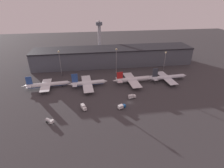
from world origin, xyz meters
name	(u,v)px	position (x,y,z in m)	size (l,w,h in m)	color
ground	(130,103)	(0.00, 0.00, 0.00)	(600.00, 600.00, 0.00)	#383538
terminal_building	(113,56)	(0.00, 85.89, 10.24)	(185.49, 30.51, 20.41)	#4C515B
airplane_0	(47,85)	(-68.17, 34.36, 3.30)	(43.12, 26.63, 12.59)	white
airplane_1	(88,83)	(-31.59, 32.08, 3.48)	(36.65, 35.41, 13.63)	white
airplane_2	(133,79)	(11.07, 33.48, 3.63)	(40.61, 34.32, 12.40)	silver
airplane_3	(167,77)	(45.92, 33.69, 3.39)	(41.44, 31.64, 14.13)	silver
service_vehicle_0	(122,106)	(-7.80, -6.91, 1.82)	(6.44, 4.76, 3.27)	#195199
service_vehicle_1	(83,107)	(-35.81, -4.02, 2.05)	(4.57, 6.40, 3.76)	white
service_vehicle_2	(50,121)	(-57.97, -16.16, 1.66)	(6.01, 5.30, 2.84)	white
service_vehicle_3	(132,96)	(3.13, 5.84, 1.89)	(6.48, 3.75, 3.42)	white
lamp_post_0	(60,60)	(-58.37, 60.06, 16.88)	(1.80, 1.80, 26.79)	slate
lamp_post_1	(116,58)	(-0.79, 60.06, 16.95)	(1.80, 1.80, 26.92)	slate
lamp_post_2	(165,58)	(53.33, 60.06, 13.79)	(1.80, 1.80, 21.21)	slate
control_tower	(99,34)	(-12.35, 135.89, 26.30)	(9.00, 9.00, 45.44)	#99999E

